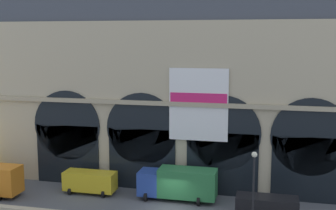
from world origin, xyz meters
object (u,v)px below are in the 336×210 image
van_midwest (90,181)px  van_mideast (267,208)px  street_lamp_quayside (254,183)px  box_truck_center (178,183)px

van_midwest → van_mideast: same height
van_midwest → street_lamp_quayside: street_lamp_quayside is taller
box_truck_center → street_lamp_quayside: size_ratio=1.09×
van_midwest → van_mideast: (17.39, -3.14, 0.00)m
van_midwest → box_truck_center: (9.04, 0.16, 0.45)m
van_midwest → van_mideast: bearing=-10.2°
van_midwest → box_truck_center: bearing=1.0°
van_mideast → box_truck_center: bearing=158.5°
van_mideast → van_midwest: bearing=169.8°
van_midwest → street_lamp_quayside: size_ratio=0.75×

